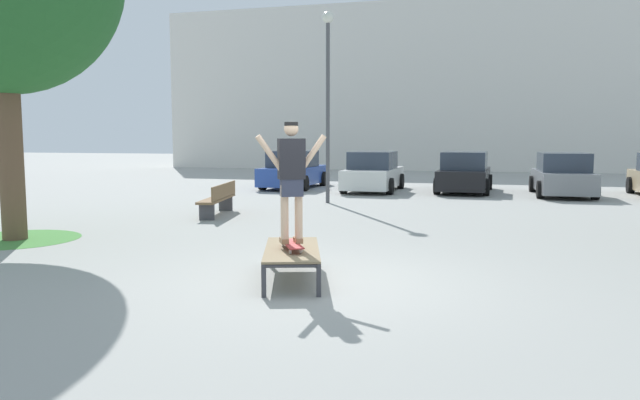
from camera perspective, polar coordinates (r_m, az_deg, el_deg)
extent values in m
plane|color=#999993|center=(8.53, 0.62, -7.80)|extent=(120.00, 120.00, 0.00)
cube|color=silver|center=(39.04, 14.02, 10.36)|extent=(39.11, 4.00, 10.29)
cube|color=#38383D|center=(9.52, -4.74, -5.19)|extent=(0.08, 0.08, 0.38)
cube|color=#38383D|center=(9.52, -0.51, -5.18)|extent=(0.08, 0.08, 0.38)
cube|color=#38383D|center=(7.73, -5.37, -7.83)|extent=(0.08, 0.08, 0.38)
cube|color=#38383D|center=(7.72, -0.13, -7.82)|extent=(0.08, 0.08, 0.38)
cylinder|color=#38383D|center=(8.58, -5.03, -4.97)|extent=(0.62, 1.83, 0.05)
cylinder|color=#38383D|center=(8.57, -0.34, -4.96)|extent=(0.62, 1.83, 0.05)
cylinder|color=#38383D|center=(9.47, -2.63, -3.91)|extent=(0.74, 0.28, 0.05)
cylinder|color=#38383D|center=(7.67, -2.76, -6.27)|extent=(0.74, 0.28, 0.05)
cube|color=#847051|center=(8.56, -2.69, -4.70)|extent=(1.30, 2.04, 0.03)
cube|color=#B23333|center=(8.43, -2.70, -4.19)|extent=(0.56, 0.80, 0.02)
cylinder|color=silver|center=(8.70, -3.53, -4.26)|extent=(0.05, 0.06, 0.06)
cylinder|color=silver|center=(8.72, -2.56, -4.22)|extent=(0.05, 0.06, 0.06)
cylinder|color=silver|center=(8.15, -2.85, -4.94)|extent=(0.05, 0.06, 0.06)
cylinder|color=silver|center=(8.18, -1.81, -4.90)|extent=(0.05, 0.06, 0.06)
cylinder|color=beige|center=(8.35, -3.39, -1.39)|extent=(0.11, 0.11, 0.82)
cube|color=#99704C|center=(8.45, -3.43, -3.87)|extent=(0.20, 0.26, 0.07)
cylinder|color=beige|center=(8.38, -2.04, -1.35)|extent=(0.11, 0.11, 0.82)
cube|color=#99704C|center=(8.49, -2.10, -3.82)|extent=(0.20, 0.26, 0.07)
cube|color=#33384C|center=(8.32, -2.73, 1.18)|extent=(0.36, 0.32, 0.24)
cube|color=#232328|center=(8.30, -2.74, 3.93)|extent=(0.42, 0.37, 0.56)
cylinder|color=beige|center=(8.25, -4.80, 4.44)|extent=(0.39, 0.26, 0.52)
cylinder|color=beige|center=(8.36, -0.72, 4.48)|extent=(0.39, 0.26, 0.52)
sphere|color=beige|center=(8.30, -2.75, 6.76)|extent=(0.20, 0.20, 0.20)
cylinder|color=black|center=(8.30, -2.76, 7.25)|extent=(0.19, 0.19, 0.05)
cylinder|color=brown|center=(13.33, -27.33, 3.72)|extent=(0.47, 0.47, 3.32)
cylinder|color=#47893D|center=(13.48, -26.99, -3.33)|extent=(2.48, 2.48, 0.01)
cube|color=#28479E|center=(24.27, -2.47, 2.37)|extent=(1.78, 4.23, 0.70)
cube|color=#2D3847|center=(24.10, -2.59, 3.94)|extent=(1.60, 2.13, 0.64)
cylinder|color=black|center=(25.79, -3.31, 2.11)|extent=(0.23, 0.60, 0.60)
cylinder|color=black|center=(25.27, 0.32, 2.04)|extent=(0.23, 0.60, 0.60)
cylinder|color=black|center=(23.37, -5.48, 1.69)|extent=(0.23, 0.60, 0.60)
cylinder|color=black|center=(22.79, -1.51, 1.61)|extent=(0.23, 0.60, 0.60)
cube|color=silver|center=(22.90, 5.11, 2.14)|extent=(1.73, 4.21, 0.70)
cube|color=#2D3847|center=(22.72, 5.05, 3.80)|extent=(1.58, 2.11, 0.64)
cylinder|color=black|center=(24.36, 3.71, 1.88)|extent=(0.22, 0.60, 0.60)
cylinder|color=black|center=(24.06, 7.68, 1.79)|extent=(0.22, 0.60, 0.60)
cylinder|color=black|center=(21.83, 2.26, 1.42)|extent=(0.22, 0.60, 0.60)
cylinder|color=black|center=(21.49, 6.67, 1.31)|extent=(0.22, 0.60, 0.60)
cube|color=black|center=(23.07, 13.57, 2.02)|extent=(1.87, 4.27, 0.70)
cube|color=#2D3847|center=(22.89, 13.59, 3.67)|extent=(1.65, 2.16, 0.64)
cylinder|color=black|center=(24.45, 11.81, 1.78)|extent=(0.24, 0.61, 0.60)
cylinder|color=black|center=(24.34, 15.79, 1.66)|extent=(0.24, 0.61, 0.60)
cylinder|color=black|center=(21.87, 11.08, 1.32)|extent=(0.24, 0.61, 0.60)
cylinder|color=black|center=(21.74, 15.54, 1.18)|extent=(0.24, 0.61, 0.60)
cube|color=slate|center=(22.68, 22.03, 1.69)|extent=(1.81, 4.24, 0.70)
cube|color=#2D3847|center=(22.49, 22.15, 3.36)|extent=(1.61, 2.14, 0.64)
cylinder|color=black|center=(23.88, 19.56, 1.47)|extent=(0.24, 0.61, 0.60)
cylinder|color=black|center=(24.11, 23.59, 1.35)|extent=(0.24, 0.61, 0.60)
cylinder|color=black|center=(21.30, 20.23, 0.94)|extent=(0.24, 0.61, 0.60)
cylinder|color=black|center=(21.55, 24.72, 0.81)|extent=(0.24, 0.61, 0.60)
cylinder|color=black|center=(24.68, 27.44, 1.27)|extent=(0.23, 0.60, 0.60)
cube|color=brown|center=(15.93, -9.80, 0.12)|extent=(0.87, 2.44, 0.06)
cube|color=brown|center=(15.86, -9.12, 0.90)|extent=(0.48, 2.37, 0.36)
cube|color=#424247|center=(15.04, -10.71, -1.13)|extent=(0.38, 0.15, 0.40)
cube|color=#424247|center=(16.88, -8.96, -0.33)|extent=(0.38, 0.15, 0.40)
cylinder|color=#4C4C51|center=(18.60, 0.75, 8.18)|extent=(0.12, 0.12, 5.50)
sphere|color=silver|center=(18.94, 0.76, 16.98)|extent=(0.36, 0.36, 0.36)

